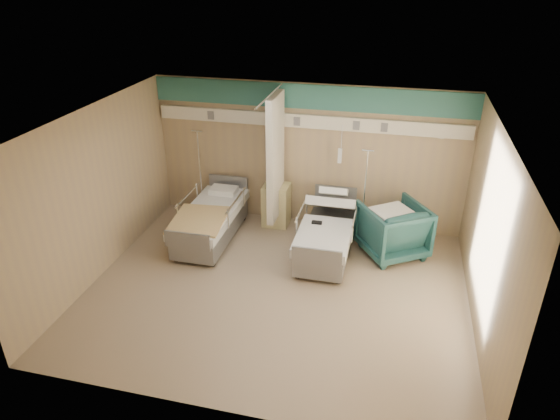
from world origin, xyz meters
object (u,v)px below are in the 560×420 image
object	(u,v)px
visitor_armchair	(393,230)
bedside_cabinet	(276,205)
bed_right	(326,238)
iv_stand_left	(202,201)
bed_left	(211,225)
iv_stand_right	(362,221)

from	to	relation	value
visitor_armchair	bedside_cabinet	bearing A→B (deg)	-47.66
bedside_cabinet	visitor_armchair	world-z (taller)	visitor_armchair
bed_right	iv_stand_left	xyz separation A→B (m)	(-2.68, 0.79, 0.07)
bed_left	visitor_armchair	distance (m)	3.36
bed_right	iv_stand_right	distance (m)	0.91
bedside_cabinet	iv_stand_left	bearing A→B (deg)	-176.00
bedside_cabinet	visitor_armchair	size ratio (longest dim) A/B	0.80
bed_right	bedside_cabinet	xyz separation A→B (m)	(-1.15, 0.90, 0.11)
bedside_cabinet	bed_right	bearing A→B (deg)	-38.05
bed_left	visitor_armchair	size ratio (longest dim) A/B	2.03
visitor_armchair	iv_stand_left	distance (m)	3.85
visitor_armchair	iv_stand_left	size ratio (longest dim) A/B	0.57
bed_right	iv_stand_left	bearing A→B (deg)	163.52
iv_stand_left	bed_left	bearing A→B (deg)	-58.81
bed_left	iv_stand_left	size ratio (longest dim) A/B	1.15
bed_right	iv_stand_left	world-z (taller)	iv_stand_left
bedside_cabinet	visitor_armchair	distance (m)	2.37
iv_stand_left	bed_right	bearing A→B (deg)	-16.48
bed_right	bed_left	size ratio (longest dim) A/B	1.00
bedside_cabinet	iv_stand_right	world-z (taller)	iv_stand_right
bed_right	iv_stand_left	distance (m)	2.80
visitor_armchair	bed_right	bearing A→B (deg)	-18.33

